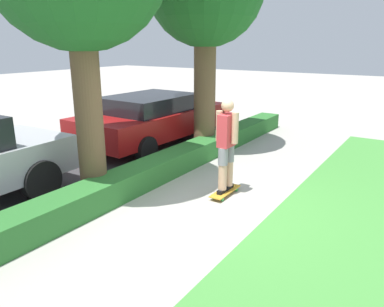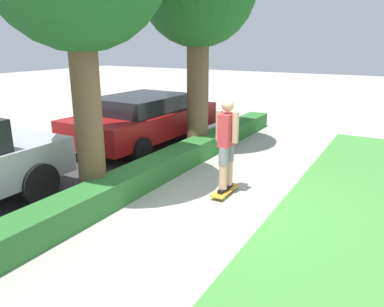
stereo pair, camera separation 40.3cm
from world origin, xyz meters
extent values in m
plane|color=#ADA89E|center=(0.00, 0.00, 0.00)|extent=(60.00, 60.00, 0.00)
cube|color=#38383A|center=(0.00, 4.20, 0.00)|extent=(12.95, 5.00, 0.01)
cube|color=#2D702D|center=(0.00, 1.60, 0.23)|extent=(12.95, 0.60, 0.45)
cube|color=gold|center=(0.40, 0.02, 0.08)|extent=(0.81, 0.24, 0.02)
cylinder|color=green|center=(0.68, -0.07, 0.03)|extent=(0.07, 0.04, 0.07)
cylinder|color=green|center=(0.68, 0.11, 0.03)|extent=(0.07, 0.04, 0.07)
cylinder|color=green|center=(0.13, -0.07, 0.03)|extent=(0.07, 0.04, 0.07)
cylinder|color=green|center=(0.13, 0.11, 0.03)|extent=(0.07, 0.04, 0.07)
cube|color=black|center=(0.28, 0.02, 0.12)|extent=(0.26, 0.09, 0.07)
cylinder|color=tan|center=(0.28, 0.02, 0.55)|extent=(0.15, 0.15, 0.79)
cylinder|color=gray|center=(0.28, 0.02, 0.79)|extent=(0.18, 0.18, 0.32)
cube|color=black|center=(0.52, 0.02, 0.12)|extent=(0.26, 0.09, 0.07)
cylinder|color=tan|center=(0.52, 0.02, 0.55)|extent=(0.15, 0.15, 0.79)
cylinder|color=gray|center=(0.52, 0.02, 0.79)|extent=(0.18, 0.18, 0.32)
cube|color=#C6383D|center=(0.40, 0.02, 1.24)|extent=(0.38, 0.21, 0.58)
cylinder|color=tan|center=(0.40, -0.14, 1.30)|extent=(0.12, 0.12, 0.55)
cylinder|color=tan|center=(0.40, 0.17, 1.30)|extent=(0.12, 0.12, 0.55)
sphere|color=tan|center=(0.40, 0.02, 1.68)|extent=(0.22, 0.22, 0.22)
cylinder|color=brown|center=(-0.97, 2.00, 1.62)|extent=(0.48, 0.48, 3.24)
cylinder|color=brown|center=(2.73, 1.90, 1.61)|extent=(0.54, 0.54, 3.23)
cylinder|color=black|center=(-1.59, 2.67, 0.37)|extent=(0.74, 0.21, 0.74)
cube|color=maroon|center=(2.57, 3.48, 0.63)|extent=(4.63, 2.13, 0.64)
cube|color=black|center=(2.44, 3.48, 1.16)|extent=(2.43, 1.82, 0.42)
cylinder|color=black|center=(3.99, 2.56, 0.31)|extent=(0.63, 0.24, 0.63)
cylinder|color=black|center=(3.99, 4.39, 0.31)|extent=(0.63, 0.24, 0.63)
cylinder|color=black|center=(1.16, 2.56, 0.31)|extent=(0.63, 0.24, 0.63)
cylinder|color=black|center=(1.16, 4.39, 0.31)|extent=(0.63, 0.24, 0.63)
camera|label=1|loc=(-5.35, -3.02, 2.74)|focal=35.00mm
camera|label=2|loc=(-5.56, -2.68, 2.74)|focal=35.00mm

